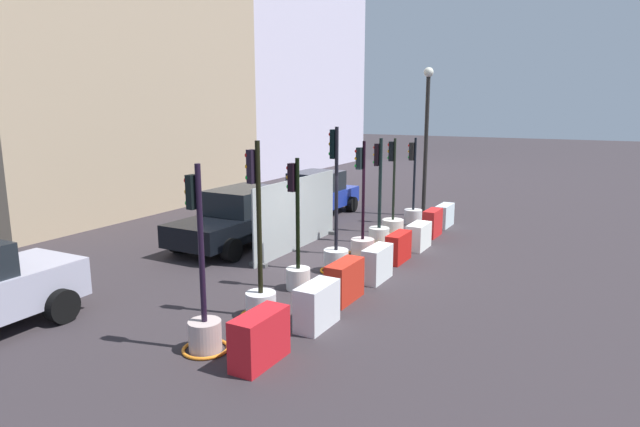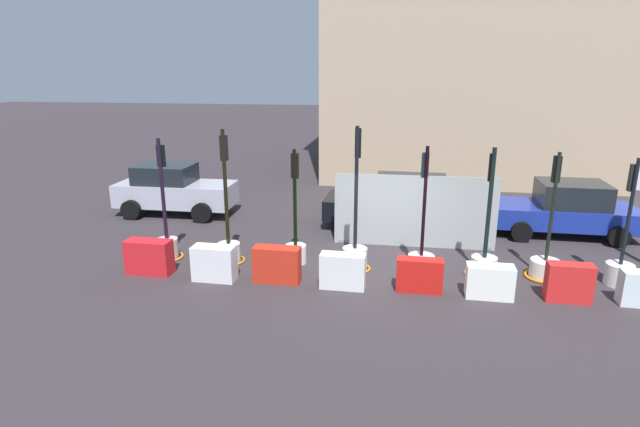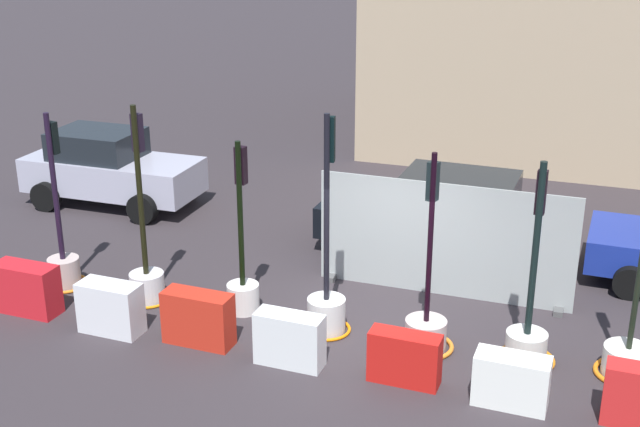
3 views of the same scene
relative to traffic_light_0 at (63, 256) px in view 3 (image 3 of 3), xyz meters
The scene contains 17 objects.
ground_plane 5.91m from the traffic_light_0, ahead, with size 120.00×120.00×0.00m, color #312A2E.
traffic_light_0 is the anchor object (origin of this frame).
traffic_light_1 1.75m from the traffic_light_0, ahead, with size 0.86×0.86×3.56m.
traffic_light_2 3.56m from the traffic_light_0, ahead, with size 0.56×0.56×3.07m.
traffic_light_3 5.16m from the traffic_light_0, ahead, with size 0.82×0.82×3.70m.
traffic_light_4 6.85m from the traffic_light_0, ahead, with size 0.92×0.92×3.25m.
traffic_light_5 8.40m from the traffic_light_0, ahead, with size 0.93×0.93×3.24m.
traffic_light_6 9.88m from the traffic_light_0, ahead, with size 0.94×0.94×3.16m.
construction_barrier_0 1.14m from the traffic_light_0, 87.52° to the right, with size 1.16×0.50×0.88m.
construction_barrier_1 2.22m from the traffic_light_0, 34.69° to the right, with size 1.05×0.50×0.87m.
construction_barrier_2 3.55m from the traffic_light_0, 18.46° to the right, with size 1.15×0.46×0.89m.
construction_barrier_3 5.14m from the traffic_light_0, 13.99° to the right, with size 1.07×0.43×0.85m.
construction_barrier_4 6.87m from the traffic_light_0, ahead, with size 1.07×0.40×0.80m.
construction_barrier_5 8.43m from the traffic_light_0, ahead, with size 1.05×0.49×0.77m.
car_black_sedan 7.28m from the traffic_light_0, 31.75° to the left, with size 4.32×2.32×1.70m.
car_silver_hatchback 4.53m from the traffic_light_0, 111.89° to the left, with size 4.12×2.09×1.77m.
site_fence_panel 6.98m from the traffic_light_0, 16.48° to the left, with size 4.63×0.50×2.12m.
Camera 3 is at (3.30, -11.73, 6.66)m, focal length 46.64 mm.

